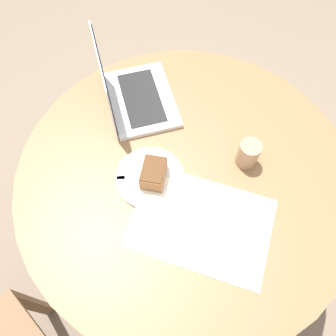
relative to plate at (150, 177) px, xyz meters
The scene contains 8 objects.
ground_plane 0.74m from the plate, 45.13° to the left, with size 12.00×12.00×0.00m, color #6B5B4C.
dining_table 0.19m from the plate, 45.13° to the left, with size 1.10×1.10×0.73m.
paper_document 0.22m from the plate, 13.01° to the right, with size 0.46×0.36×0.00m.
plate is the anchor object (origin of this frame).
cake_slice 0.04m from the plate, 12.05° to the left, with size 0.10×0.12×0.06m.
fork 0.04m from the plate, 145.07° to the right, with size 0.15×0.12×0.00m.
coffee_glass 0.32m from the plate, 42.04° to the left, with size 0.07×0.07×0.09m.
laptop 0.32m from the plate, 133.83° to the left, with size 0.38×0.38×0.25m.
Camera 1 is at (0.21, -0.46, 1.66)m, focal length 35.00 mm.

